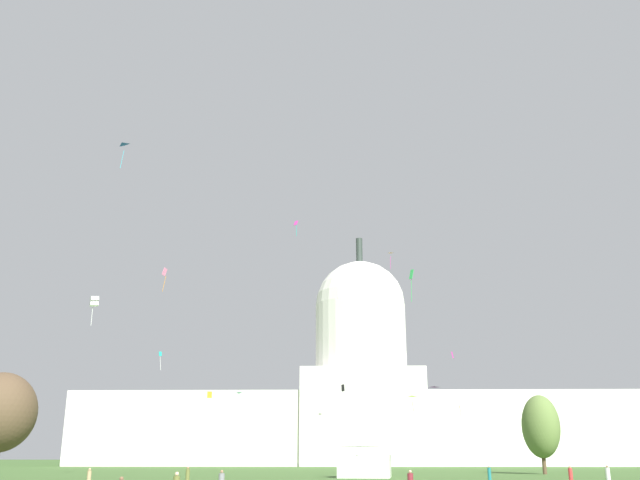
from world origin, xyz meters
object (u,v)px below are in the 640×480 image
(kite_gold_low, at_px, (210,395))
(tree_west_near, at_px, (0,413))
(person_red_near_tree_west, at_px, (571,476))
(kite_magenta_mid, at_px, (452,355))
(kite_magenta_high, at_px, (296,225))
(person_white_front_center, at_px, (608,475))
(kite_cyan_low, at_px, (243,395))
(kite_black_low, at_px, (343,388))
(person_teal_front_right, at_px, (489,475))
(person_tan_edge_west, at_px, (89,477))
(capitol_building, at_px, (362,401))
(tree_east_near, at_px, (541,427))
(kite_pink_high, at_px, (165,274))
(kite_red_low, at_px, (460,411))
(kite_violet_low, at_px, (435,388))
(kite_white_mid, at_px, (94,301))
(kite_blue_high, at_px, (122,146))
(kite_green_mid, at_px, (411,278))
(person_olive_aisle_center, at_px, (188,478))
(kite_turquoise_mid, at_px, (160,357))
(kite_orange_high, at_px, (390,255))
(event_tent, at_px, (364,453))
(kite_lime_low, at_px, (412,398))

(kite_gold_low, bearing_deg, tree_west_near, -49.81)
(kite_gold_low, bearing_deg, person_red_near_tree_west, -18.24)
(kite_magenta_mid, bearing_deg, kite_magenta_high, -5.20)
(person_white_front_center, height_order, kite_cyan_low, kite_cyan_low)
(kite_black_low, bearing_deg, person_white_front_center, 9.22)
(tree_west_near, relative_size, person_teal_front_right, 5.55)
(person_white_front_center, bearing_deg, person_tan_edge_west, -1.71)
(capitol_building, distance_m, tree_east_near, 83.69)
(capitol_building, relative_size, person_white_front_center, 85.68)
(person_red_near_tree_west, distance_m, person_tan_edge_west, 46.73)
(kite_pink_high, bearing_deg, kite_red_low, 175.21)
(kite_pink_high, height_order, kite_violet_low, kite_pink_high)
(person_red_near_tree_west, relative_size, kite_cyan_low, 0.96)
(person_white_front_center, xyz_separation_m, kite_magenta_mid, (-6.99, 48.21, 18.59))
(capitol_building, height_order, person_white_front_center, capitol_building)
(kite_white_mid, bearing_deg, kite_blue_high, 156.61)
(person_white_front_center, bearing_deg, kite_green_mid, -61.63)
(kite_cyan_low, height_order, kite_magenta_high, kite_magenta_high)
(person_olive_aisle_center, relative_size, person_tan_edge_west, 1.18)
(kite_turquoise_mid, bearing_deg, kite_gold_low, 68.89)
(kite_orange_high, bearing_deg, kite_red_low, 45.56)
(event_tent, bearing_deg, kite_magenta_mid, 67.65)
(person_white_front_center, distance_m, person_olive_aisle_center, 41.43)
(kite_gold_low, relative_size, kite_blue_high, 0.34)
(kite_black_low, bearing_deg, kite_turquoise_mid, -97.36)
(kite_pink_high, distance_m, kite_cyan_low, 26.74)
(kite_lime_low, relative_size, kite_orange_high, 0.82)
(kite_cyan_low, bearing_deg, kite_pink_high, 101.52)
(tree_west_near, xyz_separation_m, kite_blue_high, (-5.45, 40.24, 43.36))
(tree_west_near, distance_m, person_tan_edge_west, 14.52)
(kite_turquoise_mid, bearing_deg, kite_red_low, 9.93)
(person_teal_front_right, bearing_deg, person_red_near_tree_west, -58.47)
(person_white_front_center, xyz_separation_m, kite_gold_low, (-54.55, 77.26, 14.24))
(person_teal_front_right, distance_m, kite_turquoise_mid, 79.01)
(tree_east_near, xyz_separation_m, kite_violet_low, (-11.41, 31.22, 8.51))
(person_teal_front_right, bearing_deg, event_tent, 107.72)
(kite_pink_high, xyz_separation_m, kite_red_low, (56.73, 20.38, -23.82))
(tree_east_near, distance_m, kite_gold_low, 72.36)
(kite_turquoise_mid, height_order, kite_green_mid, kite_green_mid)
(kite_magenta_high, bearing_deg, person_olive_aisle_center, 166.38)
(person_tan_edge_west, xyz_separation_m, kite_cyan_low, (7.88, 53.04, 12.30))
(kite_violet_low, bearing_deg, kite_black_low, -173.74)
(tree_west_near, relative_size, kite_black_low, 6.73)
(capitol_building, xyz_separation_m, kite_violet_low, (12.81, -48.33, -1.05))
(tree_east_near, xyz_separation_m, person_teal_front_right, (-15.09, -34.06, -6.01))
(kite_lime_low, bearing_deg, kite_blue_high, 20.59)
(person_white_front_center, distance_m, kite_cyan_low, 68.78)
(person_red_near_tree_west, bearing_deg, capitol_building, 51.98)
(tree_west_near, bearing_deg, kite_lime_low, 56.36)
(person_red_near_tree_west, distance_m, kite_gold_low, 96.87)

